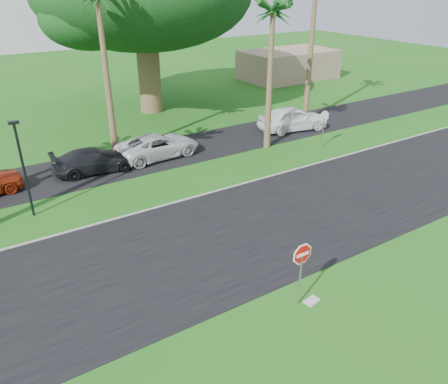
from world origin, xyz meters
name	(u,v)px	position (x,y,z in m)	size (l,w,h in m)	color
ground	(238,265)	(0.00, 0.00, 0.00)	(120.00, 120.00, 0.00)	#185916
road	(212,242)	(0.00, 2.00, 0.01)	(120.00, 8.00, 0.02)	black
parking_strip	(124,162)	(0.00, 12.50, 0.01)	(120.00, 5.00, 0.02)	black
curb	(170,204)	(0.00, 6.05, 0.03)	(120.00, 0.12, 0.06)	gray
stop_sign_near	(301,262)	(0.50, -3.00, 1.77)	(1.05, 0.07, 2.62)	gray
stop_sign_far	(324,122)	(12.00, 8.00, 1.77)	(1.05, 0.07, 2.62)	gray
palm_right_near	(273,15)	(9.00, 10.00, 8.19)	(5.00, 5.00, 9.50)	brown
streetlight_right	(23,164)	(-6.00, 8.50, 2.65)	(0.45, 0.25, 4.64)	black
building_far	(288,65)	(24.00, 26.00, 1.50)	(10.00, 6.00, 3.00)	gray
car_dark	(95,160)	(-1.89, 12.03, 0.69)	(1.93, 4.76, 1.38)	black
car_minivan	(158,146)	(2.15, 12.18, 0.72)	(2.40, 5.21, 1.45)	silver
car_pickup	(293,119)	(12.71, 11.82, 0.87)	(2.05, 5.10, 1.74)	white
utility_slab	(312,301)	(1.02, -3.16, 0.03)	(0.55, 0.35, 0.06)	#A8A89F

